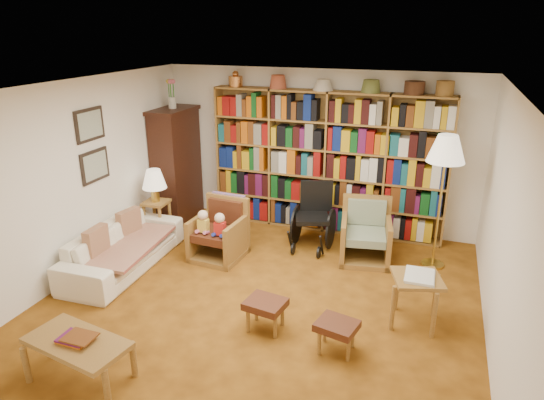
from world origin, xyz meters
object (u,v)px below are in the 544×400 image
at_px(footstool_a, 265,306).
at_px(coffee_table, 78,346).
at_px(armchair_leather, 221,232).
at_px(floor_lamp, 446,154).
at_px(armchair_sage, 366,236).
at_px(side_table_lamp, 157,212).
at_px(footstool_b, 337,328).
at_px(sofa, 123,248).
at_px(side_table_papers, 417,285).
at_px(wheelchair, 313,218).

bearing_deg(footstool_a, coffee_table, -135.65).
xyz_separation_m(armchair_leather, floor_lamp, (2.87, 0.66, 1.22)).
distance_m(armchair_leather, armchair_sage, 2.05).
height_order(footstool_a, coffee_table, coffee_table).
xyz_separation_m(side_table_lamp, footstool_b, (3.20, -1.84, -0.14)).
bearing_deg(coffee_table, sofa, 115.35).
distance_m(side_table_lamp, footstool_b, 3.70).
height_order(sofa, footstool_b, sofa).
bearing_deg(side_table_lamp, floor_lamp, 5.93).
bearing_deg(armchair_sage, coffee_table, -121.49).
bearing_deg(side_table_papers, sofa, 179.04).
relative_size(wheelchair, coffee_table, 0.94).
relative_size(sofa, footstool_a, 4.33).
height_order(sofa, side_table_lamp, side_table_lamp).
bearing_deg(floor_lamp, armchair_leather, -166.97).
relative_size(sofa, side_table_papers, 3.18).
bearing_deg(side_table_papers, side_table_lamp, 164.60).
distance_m(sofa, side_table_papers, 3.81).
distance_m(armchair_sage, floor_lamp, 1.55).
bearing_deg(sofa, armchair_leather, -56.54).
distance_m(armchair_leather, footstool_b, 2.57).
relative_size(armchair_leather, footstool_b, 1.87).
distance_m(side_table_papers, footstool_b, 1.06).
xyz_separation_m(sofa, armchair_leather, (1.09, 0.77, 0.06)).
bearing_deg(footstool_a, sofa, 162.86).
bearing_deg(armchair_sage, armchair_leather, -162.52).
bearing_deg(armchair_leather, floor_lamp, 13.03).
height_order(floor_lamp, footstool_b, floor_lamp).
bearing_deg(armchair_leather, side_table_lamp, 168.42).
bearing_deg(wheelchair, footstool_a, -88.40).
bearing_deg(floor_lamp, side_table_papers, -95.92).
distance_m(floor_lamp, footstool_a, 3.00).
height_order(floor_lamp, footstool_a, floor_lamp).
bearing_deg(coffee_table, armchair_sage, 58.51).
distance_m(armchair_sage, footstool_b, 2.21).
height_order(side_table_lamp, wheelchair, wheelchair).
height_order(armchair_leather, armchair_sage, armchair_sage).
height_order(side_table_papers, footstool_a, side_table_papers).
distance_m(footstool_a, coffee_table, 1.88).
height_order(wheelchair, footstool_a, wheelchair).
bearing_deg(floor_lamp, armchair_sage, -177.03).
distance_m(side_table_papers, coffee_table, 3.45).
height_order(armchair_leather, floor_lamp, floor_lamp).
height_order(side_table_lamp, armchair_sage, armchair_sage).
relative_size(side_table_lamp, side_table_papers, 0.95).
relative_size(floor_lamp, coffee_table, 1.75).
distance_m(wheelchair, floor_lamp, 2.06).
xyz_separation_m(armchair_sage, wheelchair, (-0.81, 0.14, 0.12)).
height_order(wheelchair, side_table_papers, wheelchair).
relative_size(armchair_sage, coffee_table, 0.82).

